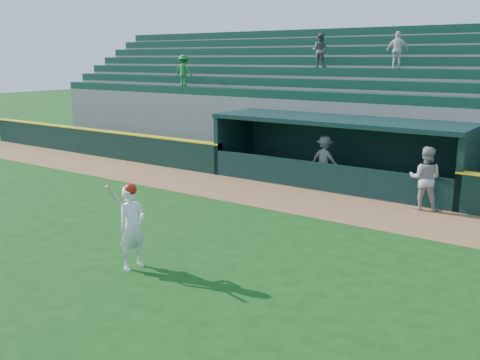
% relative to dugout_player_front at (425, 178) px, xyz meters
% --- Properties ---
extents(ground, '(120.00, 120.00, 0.00)m').
position_rel_dugout_player_front_xyz_m(ground, '(-3.69, -6.18, -0.99)').
color(ground, '#114110').
rests_on(ground, ground).
extents(warning_track, '(40.00, 3.00, 0.01)m').
position_rel_dugout_player_front_xyz_m(warning_track, '(-3.69, -1.28, -0.98)').
color(warning_track, olive).
rests_on(warning_track, ground).
extents(field_wall_left, '(15.50, 0.30, 1.20)m').
position_rel_dugout_player_front_xyz_m(field_wall_left, '(-15.94, 0.37, -0.39)').
color(field_wall_left, black).
rests_on(field_wall_left, ground).
extents(wall_stripe_left, '(15.50, 0.32, 0.06)m').
position_rel_dugout_player_front_xyz_m(wall_stripe_left, '(-15.94, 0.37, 0.24)').
color(wall_stripe_left, yellow).
rests_on(wall_stripe_left, field_wall_left).
extents(dugout_player_front, '(1.08, 0.91, 1.97)m').
position_rel_dugout_player_front_xyz_m(dugout_player_front, '(0.00, 0.00, 0.00)').
color(dugout_player_front, '#A4A49F').
rests_on(dugout_player_front, ground).
extents(dugout_player_inside, '(1.21, 0.77, 1.79)m').
position_rel_dugout_player_front_xyz_m(dugout_player_inside, '(-4.14, 1.50, -0.09)').
color(dugout_player_inside, '#AAAAA4').
rests_on(dugout_player_inside, ground).
extents(dugout, '(9.40, 2.80, 2.46)m').
position_rel_dugout_player_front_xyz_m(dugout, '(-3.69, 1.82, 0.37)').
color(dugout, slate).
rests_on(dugout, ground).
extents(stands, '(34.50, 6.25, 7.14)m').
position_rel_dugout_player_front_xyz_m(stands, '(-3.65, 6.38, 1.41)').
color(stands, slate).
rests_on(stands, ground).
extents(batter_at_plate, '(0.56, 0.84, 1.95)m').
position_rel_dugout_player_front_xyz_m(batter_at_plate, '(-3.83, -8.48, -0.02)').
color(batter_at_plate, white).
rests_on(batter_at_plate, ground).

